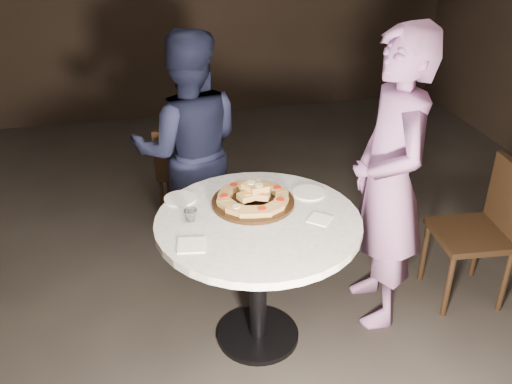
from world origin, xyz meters
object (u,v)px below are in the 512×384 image
serving_board (253,202)px  diner_teal (389,183)px  focaccia_pile (253,196)px  chair_far (182,167)px  diner_navy (189,149)px  table (258,243)px  water_glass (191,215)px  chair_right (487,224)px

serving_board → diner_teal: diner_teal is taller
focaccia_pile → chair_far: 1.34m
diner_navy → diner_teal: size_ratio=0.90×
table → serving_board: (0.01, 0.16, 0.16)m
chair_far → diner_teal: bearing=140.4°
focaccia_pile → water_glass: bearing=-164.5°
focaccia_pile → diner_teal: diner_teal is taller
table → diner_navy: bearing=103.3°
water_glass → diner_navy: diner_navy is taller
focaccia_pile → diner_teal: 0.74m
serving_board → diner_navy: bearing=106.4°
focaccia_pile → diner_teal: size_ratio=0.23×
chair_far → diner_teal: (1.00, -1.32, 0.42)m
table → chair_right: bearing=3.2°
water_glass → chair_far: bearing=86.3°
chair_far → chair_right: (1.67, -1.33, 0.07)m
water_glass → chair_far: water_glass is taller
serving_board → focaccia_pile: (0.00, 0.00, 0.04)m
water_glass → chair_right: 1.79m
chair_far → diner_teal: size_ratio=0.44×
diner_navy → diner_teal: 1.32m
focaccia_pile → diner_navy: bearing=106.5°
serving_board → focaccia_pile: size_ratio=1.11×
table → diner_teal: (0.75, 0.09, 0.22)m
diner_teal → table: bearing=-77.4°
serving_board → diner_teal: (0.74, -0.07, 0.06)m
focaccia_pile → chair_right: (1.41, -0.08, -0.33)m
focaccia_pile → chair_far: size_ratio=0.52×
table → water_glass: 0.39m
serving_board → chair_right: chair_right is taller
table → focaccia_pile: size_ratio=3.38×
focaccia_pile → diner_teal: bearing=-5.4°
chair_right → focaccia_pile: bearing=-88.0°
water_glass → focaccia_pile: bearing=15.5°
chair_right → diner_navy: bearing=-113.1°
diner_teal → chair_far: bearing=-137.1°
table → chair_far: (-0.25, 1.41, -0.21)m
chair_far → diner_navy: bearing=105.8°
table → chair_right: chair_right is taller
water_glass → table: bearing=-10.5°
table → diner_teal: size_ratio=0.78×
table → serving_board: size_ratio=3.04×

